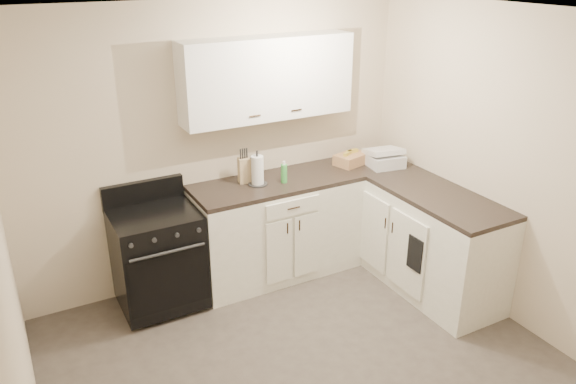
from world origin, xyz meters
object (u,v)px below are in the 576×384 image
paper_towel (257,171)px  countertop_grill (384,160)px  wicker_basket (351,159)px  knife_block (244,170)px  stove (158,259)px

paper_towel → countertop_grill: bearing=-6.7°
wicker_basket → countertop_grill: (0.26, -0.19, 0.01)m
paper_towel → wicker_basket: paper_towel is taller
countertop_grill → knife_block: bearing=178.0°
stove → paper_towel: bearing=1.6°
knife_block → countertop_grill: size_ratio=0.71×
paper_towel → wicker_basket: size_ratio=0.85×
paper_towel → countertop_grill: (1.28, -0.15, -0.07)m
knife_block → paper_towel: 0.13m
stove → countertop_grill: bearing=-3.2°
countertop_grill → stove: bearing=-174.5°
knife_block → paper_towel: bearing=-43.9°
paper_towel → wicker_basket: 1.03m
knife_block → paper_towel: (0.08, -0.11, 0.02)m
paper_towel → stove: bearing=-178.4°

